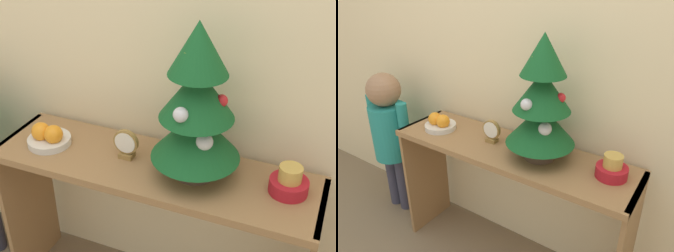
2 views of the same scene
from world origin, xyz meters
TOP-DOWN VIEW (x-y plane):
  - back_wall at (0.00, 0.40)m, footprint 7.00×0.05m
  - console_table at (0.00, 0.18)m, footprint 1.24×0.35m
  - mini_tree at (0.16, 0.19)m, footprint 0.31×0.31m
  - fruit_bowl at (-0.43, 0.15)m, footprint 0.17×0.17m
  - singing_bowl at (0.49, 0.21)m, footprint 0.13×0.13m
  - desk_clock at (-0.11, 0.19)m, footprint 0.10×0.04m

SIDE VIEW (x-z plane):
  - console_table at x=0.00m, z-range 0.20..0.92m
  - fruit_bowl at x=-0.43m, z-range 0.71..0.80m
  - singing_bowl at x=0.49m, z-range 0.71..0.81m
  - desk_clock at x=-0.11m, z-range 0.72..0.83m
  - mini_tree at x=0.16m, z-range 0.71..1.27m
  - back_wall at x=0.00m, z-range 0.00..2.50m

